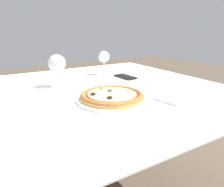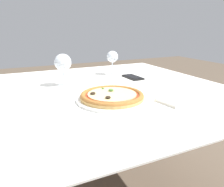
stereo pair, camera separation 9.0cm
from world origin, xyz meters
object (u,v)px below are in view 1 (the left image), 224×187
cell_phone (125,77)px  pizza_plate (112,97)px  wine_glass_far_left (104,58)px  wine_glass_far_right (57,64)px  dining_table (95,105)px

cell_phone → pizza_plate: bearing=-132.0°
wine_glass_far_left → wine_glass_far_right: (-0.34, -0.14, 0.01)m
pizza_plate → wine_glass_far_right: (-0.12, 0.32, 0.10)m
dining_table → wine_glass_far_left: 0.40m
dining_table → cell_phone: 0.32m
dining_table → cell_phone: (0.28, 0.15, 0.08)m
dining_table → wine_glass_far_left: (0.21, 0.29, 0.18)m
pizza_plate → cell_phone: 0.42m
pizza_plate → wine_glass_far_left: wine_glass_far_left is taller
wine_glass_far_right → cell_phone: bearing=-0.5°
pizza_plate → wine_glass_far_left: size_ratio=1.98×
dining_table → wine_glass_far_left: size_ratio=8.56×
dining_table → wine_glass_far_right: wine_glass_far_right is taller
dining_table → wine_glass_far_left: bearing=53.6°
pizza_plate → dining_table: bearing=88.1°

